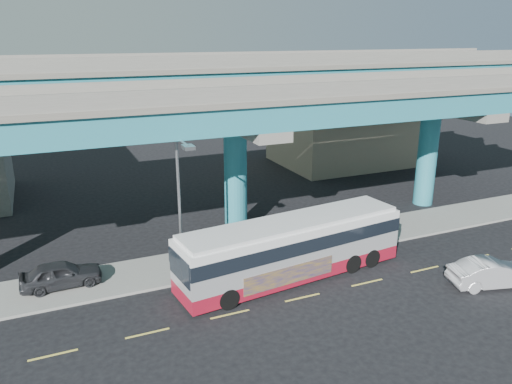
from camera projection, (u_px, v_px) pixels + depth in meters
name	position (u px, v px, depth m)	size (l,w,h in m)	color
ground	(300.00, 295.00, 25.92)	(120.00, 120.00, 0.00)	black
sidewalk	(257.00, 253.00, 30.70)	(70.00, 4.00, 0.15)	gray
lane_markings	(303.00, 297.00, 25.66)	(58.00, 0.12, 0.01)	#D8C64C
viaduct	(234.00, 98.00, 31.09)	(52.00, 12.40, 11.70)	teal
building_beige	(348.00, 129.00, 51.80)	(14.00, 10.23, 7.00)	tan
transit_bus	(292.00, 246.00, 27.30)	(13.41, 4.31, 3.39)	maroon
sedan	(492.00, 273.00, 26.65)	(4.79, 2.69, 1.50)	#AAA9AE
parked_car	(61.00, 274.00, 26.29)	(4.15, 1.74, 1.40)	#2C2D31
street_lamp	(182.00, 190.00, 25.32)	(0.50, 2.61, 8.05)	gray
stop_sign	(296.00, 229.00, 29.75)	(0.71, 0.11, 2.37)	gray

